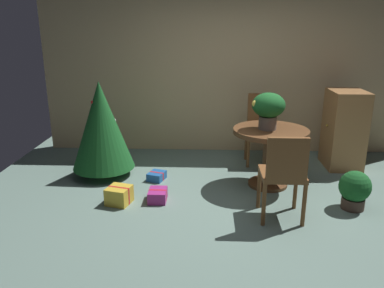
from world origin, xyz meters
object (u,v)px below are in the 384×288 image
(gift_box_blue, at_px, (157,176))
(potted_plant, at_px, (355,189))
(wooden_chair_far, at_px, (261,125))
(gift_box_purple, at_px, (158,195))
(flower_vase, at_px, (268,107))
(round_dining_table, at_px, (270,145))
(wooden_chair_near, at_px, (284,172))
(wooden_cabinet, at_px, (344,129))
(holiday_tree, at_px, (101,125))
(gift_box_gold, at_px, (119,195))

(gift_box_blue, bearing_deg, potted_plant, -17.66)
(wooden_chair_far, bearing_deg, gift_box_purple, -134.05)
(potted_plant, bearing_deg, gift_box_purple, 177.33)
(flower_vase, distance_m, wooden_chair_far, 1.01)
(gift_box_purple, relative_size, potted_plant, 0.60)
(round_dining_table, bearing_deg, wooden_chair_near, -90.00)
(wooden_cabinet, height_order, potted_plant, wooden_cabinet)
(wooden_cabinet, bearing_deg, flower_vase, -147.75)
(gift_box_blue, bearing_deg, wooden_chair_far, 27.93)
(wooden_chair_near, xyz_separation_m, holiday_tree, (-2.20, 1.19, 0.16))
(wooden_cabinet, bearing_deg, wooden_chair_far, 173.48)
(wooden_chair_far, relative_size, holiday_tree, 0.79)
(flower_vase, bearing_deg, potted_plant, -33.76)
(round_dining_table, distance_m, wooden_chair_near, 0.92)
(holiday_tree, xyz_separation_m, wooden_cabinet, (3.37, 0.49, -0.15))
(round_dining_table, relative_size, gift_box_blue, 3.30)
(holiday_tree, bearing_deg, gift_box_purple, -43.07)
(round_dining_table, xyz_separation_m, wooden_chair_far, (0.00, 0.89, 0.03))
(round_dining_table, height_order, wooden_chair_near, wooden_chair_near)
(wooden_chair_near, xyz_separation_m, gift_box_gold, (-1.80, 0.32, -0.44))
(round_dining_table, relative_size, wooden_cabinet, 0.84)
(wooden_chair_far, bearing_deg, potted_plant, -60.36)
(gift_box_purple, bearing_deg, round_dining_table, 20.85)
(gift_box_blue, bearing_deg, wooden_chair_near, -35.46)
(round_dining_table, relative_size, gift_box_purple, 3.48)
(flower_vase, distance_m, gift_box_gold, 2.07)
(gift_box_blue, height_order, wooden_cabinet, wooden_cabinet)
(flower_vase, relative_size, wooden_chair_far, 0.44)
(potted_plant, bearing_deg, wooden_chair_far, 119.64)
(wooden_chair_near, distance_m, gift_box_blue, 1.86)
(gift_box_gold, height_order, potted_plant, potted_plant)
(gift_box_purple, bearing_deg, holiday_tree, 136.93)
(holiday_tree, xyz_separation_m, gift_box_purple, (0.84, -0.79, -0.64))
(wooden_chair_far, xyz_separation_m, wooden_chair_near, (0.00, -1.82, -0.04))
(gift_box_purple, xyz_separation_m, potted_plant, (2.23, -0.10, 0.17))
(holiday_tree, distance_m, wooden_cabinet, 3.41)
(flower_vase, relative_size, gift_box_blue, 1.60)
(wooden_chair_near, relative_size, gift_box_gold, 3.02)
(wooden_cabinet, distance_m, potted_plant, 1.45)
(round_dining_table, relative_size, wooden_chair_near, 0.99)
(wooden_chair_near, relative_size, potted_plant, 2.13)
(gift_box_gold, relative_size, wooden_cabinet, 0.28)
(gift_box_gold, xyz_separation_m, gift_box_blue, (0.34, 0.72, -0.05))
(holiday_tree, bearing_deg, wooden_chair_near, -28.36)
(holiday_tree, distance_m, gift_box_purple, 1.31)
(wooden_chair_near, bearing_deg, wooden_cabinet, 55.24)
(flower_vase, bearing_deg, wooden_chair_far, 86.66)
(wooden_chair_near, bearing_deg, gift_box_gold, 170.04)
(round_dining_table, relative_size, wooden_chair_far, 0.91)
(round_dining_table, relative_size, gift_box_gold, 2.98)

